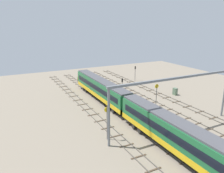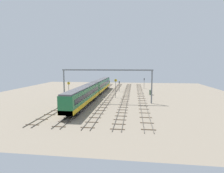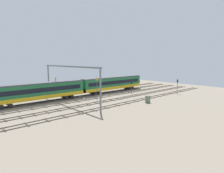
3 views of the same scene
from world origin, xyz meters
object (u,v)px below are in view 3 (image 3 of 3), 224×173
object	(u,v)px
overhead_gantry	(69,74)
signal_light_trackside_approach	(132,85)
train	(83,87)
speed_sign_mid_trackside	(97,86)
signal_light_trackside_departure	(177,85)
speed_sign_near_foreground	(56,84)
relay_cabinet	(148,99)

from	to	relation	value
overhead_gantry	signal_light_trackside_approach	distance (m)	21.41
train	speed_sign_mid_trackside	bearing A→B (deg)	-91.30
speed_sign_mid_trackside	signal_light_trackside_departure	size ratio (longest dim) A/B	1.30
train	signal_light_trackside_approach	xyz separation A→B (m)	(13.57, -6.71, -0.00)
speed_sign_mid_trackside	signal_light_trackside_departure	xyz separation A→B (m)	(23.49, -10.13, -0.76)
speed_sign_near_foreground	overhead_gantry	bearing A→B (deg)	-99.25
train	speed_sign_mid_trackside	size ratio (longest dim) A/B	8.48
overhead_gantry	speed_sign_mid_trackside	distance (m)	8.10
signal_light_trackside_departure	speed_sign_near_foreground	bearing A→B (deg)	140.73
signal_light_trackside_departure	relay_cabinet	xyz separation A→B (m)	(-16.51, -1.30, -2.11)
signal_light_trackside_approach	relay_cabinet	distance (m)	13.38
speed_sign_near_foreground	relay_cabinet	size ratio (longest dim) A/B	3.05
relay_cabinet	speed_sign_mid_trackside	bearing A→B (deg)	121.39
speed_sign_mid_trackside	relay_cabinet	xyz separation A→B (m)	(6.98, -11.43, -2.87)
speed_sign_mid_trackside	signal_light_trackside_approach	size ratio (longest dim) A/B	1.48
speed_sign_near_foreground	signal_light_trackside_departure	world-z (taller)	speed_sign_near_foreground
speed_sign_near_foreground	speed_sign_mid_trackside	bearing A→B (deg)	-68.55
overhead_gantry	speed_sign_near_foreground	world-z (taller)	overhead_gantry
train	relay_cabinet	size ratio (longest dim) A/B	28.46
speed_sign_mid_trackside	relay_cabinet	bearing A→B (deg)	-58.61
speed_sign_near_foreground	signal_light_trackside_departure	bearing A→B (deg)	-39.27
signal_light_trackside_approach	relay_cabinet	bearing A→B (deg)	-120.57
overhead_gantry	relay_cabinet	size ratio (longest dim) A/B	14.14
train	signal_light_trackside_approach	world-z (taller)	train
speed_sign_near_foreground	signal_light_trackside_approach	world-z (taller)	speed_sign_near_foreground
train	signal_light_trackside_departure	world-z (taller)	train
signal_light_trackside_approach	speed_sign_mid_trackside	bearing A→B (deg)	179.95
overhead_gantry	speed_sign_mid_trackside	bearing A→B (deg)	-13.92
train	speed_sign_near_foreground	distance (m)	8.61
overhead_gantry	relay_cabinet	distance (m)	20.32
signal_light_trackside_departure	relay_cabinet	size ratio (longest dim) A/B	2.59
train	signal_light_trackside_approach	bearing A→B (deg)	-26.31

